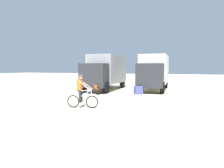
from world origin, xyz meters
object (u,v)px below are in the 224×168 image
box_truck_white_box (154,70)px  cyclist_orange_shirt (81,92)px  box_truck_grey_hauler (106,70)px  supply_crate (138,90)px  bicycle_spare (94,89)px

box_truck_white_box → cyclist_orange_shirt: 10.50m
box_truck_grey_hauler → supply_crate: box_truck_grey_hauler is taller
box_truck_grey_hauler → bicycle_spare: 3.84m
box_truck_grey_hauler → supply_crate: size_ratio=10.56×
box_truck_grey_hauler → bicycle_spare: box_truck_grey_hauler is taller
cyclist_orange_shirt → bicycle_spare: size_ratio=1.26×
box_truck_white_box → box_truck_grey_hauler: bearing=-162.2°
cyclist_orange_shirt → supply_crate: size_ratio=2.84×
box_truck_grey_hauler → box_truck_white_box: same height
box_truck_grey_hauler → bicycle_spare: bearing=-83.9°
box_truck_white_box → bicycle_spare: 6.58m
bicycle_spare → box_truck_white_box: bearing=50.7°
supply_crate → cyclist_orange_shirt: bearing=-104.7°
box_truck_white_box → cyclist_orange_shirt: size_ratio=3.73×
box_truck_white_box → supply_crate: bearing=-101.1°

